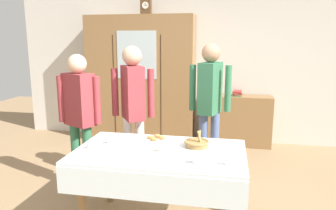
# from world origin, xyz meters

# --- Properties ---
(back_wall) EXTENTS (6.40, 0.10, 2.70)m
(back_wall) POSITION_xyz_m (0.00, 2.65, 1.35)
(back_wall) COLOR silver
(back_wall) RESTS_ON ground
(dining_table) EXTENTS (1.57, 0.94, 0.75)m
(dining_table) POSITION_xyz_m (0.00, -0.23, 0.64)
(dining_table) COLOR olive
(dining_table) RESTS_ON ground
(wall_cabinet) EXTENTS (1.84, 0.46, 2.17)m
(wall_cabinet) POSITION_xyz_m (-0.90, 2.35, 1.09)
(wall_cabinet) COLOR olive
(wall_cabinet) RESTS_ON ground
(mantel_clock) EXTENTS (0.18, 0.11, 0.24)m
(mantel_clock) POSITION_xyz_m (-0.79, 2.35, 2.29)
(mantel_clock) COLOR brown
(mantel_clock) RESTS_ON wall_cabinet
(bookshelf_low) EXTENTS (1.16, 0.35, 0.85)m
(bookshelf_low) POSITION_xyz_m (0.75, 2.41, 0.42)
(bookshelf_low) COLOR olive
(bookshelf_low) RESTS_ON ground
(book_stack) EXTENTS (0.16, 0.22, 0.09)m
(book_stack) POSITION_xyz_m (0.75, 2.41, 0.89)
(book_stack) COLOR #3D754C
(book_stack) RESTS_ON bookshelf_low
(tea_cup_far_right) EXTENTS (0.13, 0.13, 0.06)m
(tea_cup_far_right) POSITION_xyz_m (-0.64, -0.29, 0.78)
(tea_cup_far_right) COLOR white
(tea_cup_far_right) RESTS_ON dining_table
(tea_cup_back_edge) EXTENTS (0.13, 0.13, 0.06)m
(tea_cup_back_edge) POSITION_xyz_m (-0.51, -0.11, 0.78)
(tea_cup_back_edge) COLOR white
(tea_cup_back_edge) RESTS_ON dining_table
(tea_cup_mid_left) EXTENTS (0.13, 0.13, 0.06)m
(tea_cup_mid_left) POSITION_xyz_m (0.03, -0.24, 0.78)
(tea_cup_mid_left) COLOR white
(tea_cup_mid_left) RESTS_ON dining_table
(tea_cup_front_edge) EXTENTS (0.13, 0.13, 0.06)m
(tea_cup_front_edge) POSITION_xyz_m (0.64, -0.45, 0.78)
(tea_cup_front_edge) COLOR white
(tea_cup_front_edge) RESTS_ON dining_table
(tea_cup_far_left) EXTENTS (0.13, 0.13, 0.06)m
(tea_cup_far_left) POSITION_xyz_m (0.37, -0.47, 0.78)
(tea_cup_far_left) COLOR silver
(tea_cup_far_left) RESTS_ON dining_table
(bread_basket) EXTENTS (0.24, 0.24, 0.16)m
(bread_basket) POSITION_xyz_m (0.33, -0.03, 0.79)
(bread_basket) COLOR #9E7542
(bread_basket) RESTS_ON dining_table
(pastry_plate) EXTENTS (0.28, 0.28, 0.05)m
(pastry_plate) POSITION_xyz_m (-0.10, 0.09, 0.77)
(pastry_plate) COLOR white
(pastry_plate) RESTS_ON dining_table
(spoon_front_edge) EXTENTS (0.12, 0.02, 0.01)m
(spoon_front_edge) POSITION_xyz_m (0.63, -0.01, 0.76)
(spoon_front_edge) COLOR silver
(spoon_front_edge) RESTS_ON dining_table
(spoon_near_right) EXTENTS (0.12, 0.02, 0.01)m
(spoon_near_right) POSITION_xyz_m (-0.36, -0.49, 0.76)
(spoon_near_right) COLOR silver
(spoon_near_right) RESTS_ON dining_table
(spoon_near_left) EXTENTS (0.12, 0.02, 0.01)m
(spoon_near_left) POSITION_xyz_m (-0.57, 0.09, 0.76)
(spoon_near_left) COLOR silver
(spoon_near_left) RESTS_ON dining_table
(person_beside_shelf) EXTENTS (0.52, 0.40, 1.72)m
(person_beside_shelf) POSITION_xyz_m (0.38, 1.00, 1.06)
(person_beside_shelf) COLOR slate
(person_beside_shelf) RESTS_ON ground
(person_behind_table_right) EXTENTS (0.52, 0.34, 1.61)m
(person_behind_table_right) POSITION_xyz_m (-1.07, 0.36, 0.98)
(person_behind_table_right) COLOR #33704C
(person_behind_table_right) RESTS_ON ground
(person_by_cabinet) EXTENTS (0.52, 0.41, 1.69)m
(person_by_cabinet) POSITION_xyz_m (-0.50, 0.59, 1.04)
(person_by_cabinet) COLOR silver
(person_by_cabinet) RESTS_ON ground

